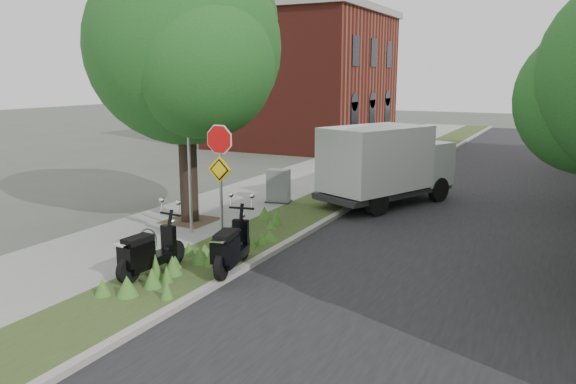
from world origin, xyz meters
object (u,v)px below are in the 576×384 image
sign_assembly (220,163)px  scooter_near (145,256)px  box_truck (385,161)px  utility_cabinet (278,187)px  scooter_far (229,252)px

sign_assembly → scooter_near: size_ratio=1.66×
box_truck → utility_cabinet: (-3.15, -1.72, -0.84)m
scooter_near → utility_cabinet: bearing=96.5°
sign_assembly → scooter_near: bearing=-106.4°
utility_cabinet → sign_assembly: bearing=-75.4°
scooter_far → box_truck: 8.40m
sign_assembly → box_truck: bearing=77.0°
sign_assembly → scooter_far: size_ratio=1.62×
sign_assembly → scooter_far: sign_assembly is taller
scooter_near → scooter_far: 1.78m
box_truck → utility_cabinet: 3.68m
scooter_far → sign_assembly: bearing=130.8°
scooter_near → box_truck: 9.66m
scooter_near → utility_cabinet: size_ratio=1.75×
scooter_far → utility_cabinet: 6.98m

